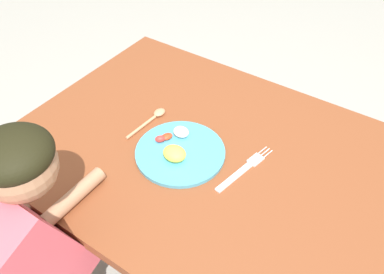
# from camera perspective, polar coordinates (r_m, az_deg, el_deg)

# --- Properties ---
(ground_plane) EXTENTS (8.00, 8.00, 0.00)m
(ground_plane) POSITION_cam_1_polar(r_m,az_deg,el_deg) (1.72, 3.34, -18.52)
(ground_plane) COLOR gray
(dining_table) EXTENTS (1.32, 0.88, 0.67)m
(dining_table) POSITION_cam_1_polar(r_m,az_deg,el_deg) (1.25, 4.39, -6.24)
(dining_table) COLOR brown
(dining_table) RESTS_ON ground_plane
(plate) EXTENTS (0.27, 0.27, 0.05)m
(plate) POSITION_cam_1_polar(r_m,az_deg,el_deg) (1.18, -1.91, -2.06)
(plate) COLOR teal
(plate) RESTS_ON dining_table
(fork) EXTENTS (0.07, 0.24, 0.01)m
(fork) POSITION_cam_1_polar(r_m,az_deg,el_deg) (1.15, 7.58, -4.78)
(fork) COLOR silver
(fork) RESTS_ON dining_table
(spoon) EXTENTS (0.04, 0.18, 0.02)m
(spoon) POSITION_cam_1_polar(r_m,az_deg,el_deg) (1.30, -5.77, 2.85)
(spoon) COLOR tan
(spoon) RESTS_ON dining_table
(person) EXTENTS (0.21, 0.38, 0.99)m
(person) POSITION_cam_1_polar(r_m,az_deg,el_deg) (1.18, -21.46, -17.96)
(person) COLOR #494E72
(person) RESTS_ON ground_plane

